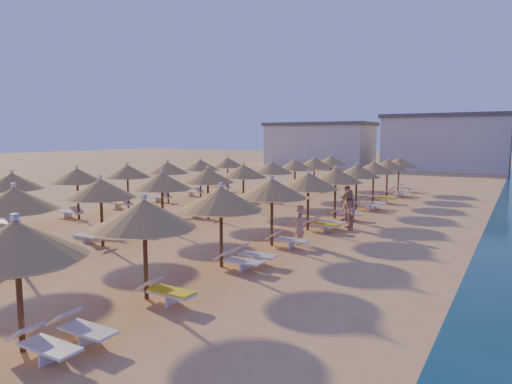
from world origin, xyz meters
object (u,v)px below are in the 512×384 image
Objects in this scene: parasol_row_west at (227,174)px; beachgoer_a at (299,225)px; beachgoer_c at (347,203)px; beachgoer_b at (348,210)px; parasol_row_east at (323,179)px.

beachgoer_a is (6.68, -4.61, -1.49)m from parasol_row_west.
beachgoer_b is (0.78, -2.06, 0.01)m from beachgoer_c.
parasol_row_east reaches higher than beachgoer_b.
parasol_row_west is 21.86× the size of beachgoer_a.
beachgoer_a is (0.87, -4.61, -1.49)m from parasol_row_east.
beachgoer_b is at bearing -28.37° from beachgoer_c.
parasol_row_west reaches higher than beachgoer_c.
beachgoer_c is (6.65, 1.33, -1.35)m from parasol_row_west.
beachgoer_a is 0.84× the size of beachgoer_b.
beachgoer_c is at bearing 164.56° from beachgoer_b.
parasol_row_east is 1.00× the size of parasol_row_west.
parasol_row_east is 4.92m from beachgoer_a.
beachgoer_b is at bearing 163.30° from beachgoer_a.
parasol_row_west is at bearing 180.00° from parasol_row_east.
beachgoer_b is (7.43, -0.73, -1.34)m from parasol_row_west.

